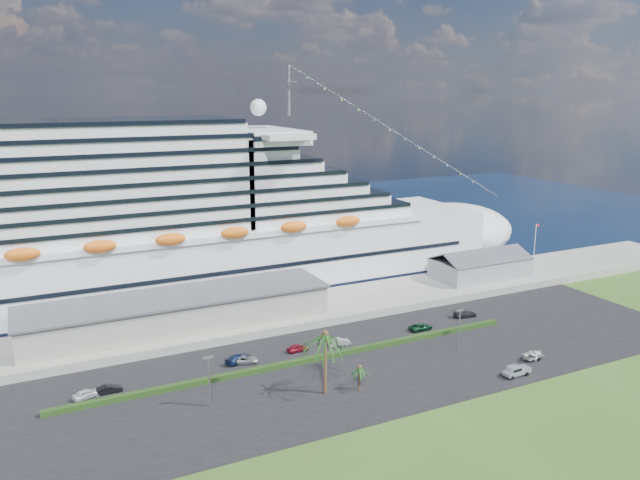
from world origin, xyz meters
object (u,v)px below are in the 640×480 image
parked_car_3 (238,358)px  boat_trailer (534,354)px  cruise_ship (166,229)px  pickup_truck (516,370)px

parked_car_3 → boat_trailer: 53.85m
cruise_ship → pickup_truck: bearing=-57.5°
parked_car_3 → boat_trailer: boat_trailer is taller
pickup_truck → boat_trailer: bearing=25.3°
cruise_ship → pickup_truck: (43.82, -68.83, -15.59)m
cruise_ship → boat_trailer: (51.54, -65.18, -15.53)m
cruise_ship → boat_trailer: 84.54m
cruise_ship → pickup_truck: 83.07m
boat_trailer → pickup_truck: bearing=-154.7°
cruise_ship → parked_car_3: 45.48m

